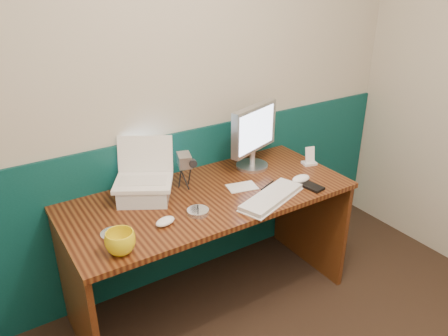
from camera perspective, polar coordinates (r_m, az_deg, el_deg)
back_wall at (r=2.49m, az=-8.48°, el=9.63°), size 3.50×0.04×2.50m
wainscot at (r=2.78m, az=-7.41°, el=-5.51°), size 3.48×0.02×1.00m
desk at (r=2.61m, az=-1.80°, el=-10.70°), size 1.60×0.70×0.75m
laptop_riser at (r=2.38m, az=-10.38°, el=-3.11°), size 0.34×0.32×0.09m
laptop at (r=2.31m, az=-10.70°, el=0.63°), size 0.38×0.35×0.25m
monitor at (r=2.66m, az=3.79°, el=4.02°), size 0.41×0.24×0.40m
keyboard at (r=2.37m, az=6.23°, el=-3.89°), size 0.45×0.28×0.02m
mouse_right at (r=2.58m, az=10.01°, el=-1.39°), size 0.12×0.08×0.04m
mouse_left at (r=2.16m, az=-7.69°, el=-6.93°), size 0.12×0.09×0.04m
mug at (r=1.98m, az=-13.38°, el=-9.44°), size 0.16×0.16×0.11m
camcorder at (r=2.45m, az=-5.16°, el=-0.37°), size 0.13×0.16×0.20m
cd_spindle at (r=2.23m, az=-3.42°, el=-5.71°), size 0.11×0.11×0.02m
cd_loose_a at (r=2.15m, az=-14.27°, el=-8.22°), size 0.12×0.12×0.00m
pen at (r=2.52m, az=5.70°, el=-2.24°), size 0.13×0.06×0.01m
papers at (r=2.49m, az=2.36°, el=-2.48°), size 0.19×0.14×0.00m
dock at (r=2.82m, az=11.07°, el=0.64°), size 0.10×0.08×0.02m
music_player at (r=2.80m, az=11.16°, el=1.72°), size 0.06×0.04×0.10m
pda at (r=2.53m, az=11.41°, el=-2.39°), size 0.10×0.14×0.02m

